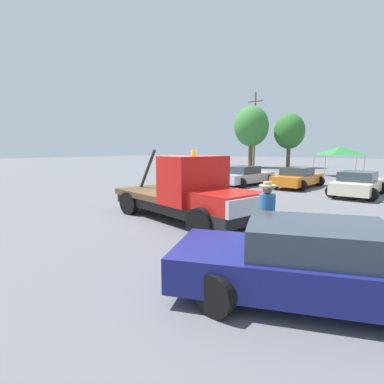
# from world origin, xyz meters

# --- Properties ---
(ground_plane) EXTENTS (160.00, 160.00, 0.00)m
(ground_plane) POSITION_xyz_m (0.00, 0.00, 0.00)
(ground_plane) COLOR slate
(tow_truck) EXTENTS (6.47, 3.03, 2.51)m
(tow_truck) POSITION_xyz_m (0.39, -0.06, 0.97)
(tow_truck) COLOR black
(tow_truck) RESTS_ON ground
(foreground_car) EXTENTS (5.58, 3.91, 1.34)m
(foreground_car) POSITION_xyz_m (5.81, -2.83, 0.65)
(foreground_car) COLOR navy
(foreground_car) RESTS_ON ground
(person_near_truck) EXTENTS (0.40, 0.40, 1.78)m
(person_near_truck) POSITION_xyz_m (4.02, -1.46, 1.05)
(person_near_truck) COLOR #847051
(person_near_truck) RESTS_ON ground
(parked_car_teal) EXTENTS (2.72, 4.50, 1.34)m
(parked_car_teal) POSITION_xyz_m (-7.06, 11.58, 0.65)
(parked_car_teal) COLOR #196670
(parked_car_teal) RESTS_ON ground
(parked_car_silver) EXTENTS (2.72, 4.90, 1.34)m
(parked_car_silver) POSITION_xyz_m (-3.47, 10.47, 0.65)
(parked_car_silver) COLOR #B7B7BC
(parked_car_silver) RESTS_ON ground
(parked_car_orange) EXTENTS (2.40, 4.83, 1.34)m
(parked_car_orange) POSITION_xyz_m (-0.16, 11.62, 0.65)
(parked_car_orange) COLOR orange
(parked_car_orange) RESTS_ON ground
(parked_car_cream) EXTENTS (2.45, 4.64, 1.34)m
(parked_car_cream) POSITION_xyz_m (3.66, 10.16, 0.65)
(parked_car_cream) COLOR beige
(parked_car_cream) RESTS_ON ground
(canopy_tent_green) EXTENTS (3.51, 3.51, 2.74)m
(canopy_tent_green) POSITION_xyz_m (-0.22, 21.84, 2.35)
(canopy_tent_green) COLOR #9E9EA3
(canopy_tent_green) RESTS_ON ground
(tree_left) EXTENTS (4.55, 4.55, 8.13)m
(tree_left) POSITION_xyz_m (-12.94, 28.30, 5.45)
(tree_left) COLOR brown
(tree_left) RESTS_ON ground
(tree_right) EXTENTS (4.00, 4.00, 7.15)m
(tree_right) POSITION_xyz_m (-8.99, 31.44, 4.80)
(tree_right) COLOR brown
(tree_right) RESTS_ON ground
(traffic_cone) EXTENTS (0.40, 0.40, 0.55)m
(traffic_cone) POSITION_xyz_m (0.81, 3.36, 0.25)
(traffic_cone) COLOR black
(traffic_cone) RESTS_ON ground
(utility_pole) EXTENTS (2.20, 0.24, 10.21)m
(utility_pole) POSITION_xyz_m (-13.56, 30.37, 5.37)
(utility_pole) COLOR brown
(utility_pole) RESTS_ON ground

